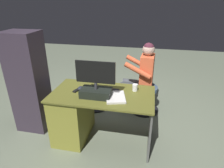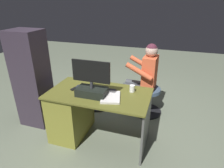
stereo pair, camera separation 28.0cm
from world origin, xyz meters
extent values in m
plane|color=#666F5B|center=(0.00, 0.00, 0.00)|extent=(10.00, 10.00, 0.00)
cube|color=brown|center=(0.00, 0.41, 0.70)|extent=(1.28, 0.71, 0.02)
cube|color=olive|center=(0.43, 0.41, 0.35)|extent=(0.41, 0.65, 0.69)
cube|color=#50514E|center=(-0.62, 0.41, 0.35)|extent=(0.02, 0.64, 0.69)
cube|color=black|center=(0.05, 0.50, 0.76)|extent=(0.37, 0.21, 0.10)
cylinder|color=#333338|center=(0.05, 0.50, 0.85)|extent=(0.04, 0.04, 0.08)
cube|color=black|center=(0.05, 0.50, 1.02)|extent=(0.47, 0.02, 0.26)
cube|color=black|center=(0.05, 0.49, 1.02)|extent=(0.43, 0.00, 0.24)
cube|color=black|center=(0.02, 0.35, 0.72)|extent=(0.42, 0.14, 0.02)
ellipsoid|color=#232631|center=(0.31, 0.35, 0.73)|extent=(0.06, 0.10, 0.04)
cylinder|color=white|center=(-0.39, 0.25, 0.76)|extent=(0.07, 0.07, 0.09)
cube|color=black|center=(0.33, 0.39, 0.72)|extent=(0.09, 0.16, 0.02)
cube|color=silver|center=(-0.18, 0.49, 0.72)|extent=(0.29, 0.35, 0.02)
cylinder|color=black|center=(0.36, -0.42, 0.01)|extent=(0.49, 0.49, 0.03)
cylinder|color=gray|center=(0.36, -0.42, 0.21)|extent=(0.04, 0.04, 0.37)
cylinder|color=#38438F|center=(0.36, -0.42, 0.42)|extent=(0.40, 0.40, 0.06)
ellipsoid|color=tan|center=(0.36, -0.42, 0.54)|extent=(0.17, 0.14, 0.18)
sphere|color=tan|center=(0.36, -0.42, 0.68)|extent=(0.13, 0.13, 0.13)
sphere|color=beige|center=(0.36, -0.47, 0.67)|extent=(0.05, 0.05, 0.05)
sphere|color=tan|center=(0.32, -0.42, 0.73)|extent=(0.05, 0.05, 0.05)
sphere|color=tan|center=(0.41, -0.42, 0.73)|extent=(0.05, 0.05, 0.05)
cylinder|color=tan|center=(0.28, -0.45, 0.58)|extent=(0.05, 0.13, 0.09)
cylinder|color=tan|center=(0.45, -0.45, 0.58)|extent=(0.05, 0.13, 0.09)
cylinder|color=tan|center=(0.32, -0.51, 0.48)|extent=(0.06, 0.11, 0.06)
cylinder|color=tan|center=(0.41, -0.51, 0.48)|extent=(0.06, 0.11, 0.06)
cylinder|color=black|center=(-0.51, -0.47, 0.01)|extent=(0.50, 0.50, 0.03)
cylinder|color=gray|center=(-0.51, -0.47, 0.21)|extent=(0.04, 0.04, 0.37)
cylinder|color=#3F536A|center=(-0.51, -0.47, 0.42)|extent=(0.40, 0.40, 0.06)
cube|color=#D05633|center=(-0.51, -0.47, 0.72)|extent=(0.22, 0.33, 0.54)
sphere|color=tan|center=(-0.51, -0.47, 1.08)|extent=(0.19, 0.19, 0.19)
sphere|color=#491E2C|center=(-0.51, -0.47, 1.10)|extent=(0.17, 0.17, 0.17)
cylinder|color=#D05633|center=(-0.38, -0.26, 0.80)|extent=(0.42, 0.10, 0.25)
cylinder|color=#D05633|center=(-0.35, -0.66, 0.80)|extent=(0.42, 0.10, 0.25)
cylinder|color=#3D4046|center=(-0.32, -0.37, 0.47)|extent=(0.40, 0.13, 0.11)
cylinder|color=#3D4046|center=(-0.13, -0.36, 0.23)|extent=(0.10, 0.10, 0.45)
cylinder|color=#3D4046|center=(-0.31, -0.55, 0.47)|extent=(0.40, 0.13, 0.11)
cylinder|color=#3D4046|center=(-0.12, -0.53, 0.23)|extent=(0.10, 0.10, 0.45)
cube|color=#312834|center=(1.08, 0.32, 0.71)|extent=(0.44, 0.36, 1.42)
camera|label=1|loc=(-0.55, 2.47, 1.81)|focal=30.74mm
camera|label=2|loc=(-0.82, 2.40, 1.81)|focal=30.74mm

